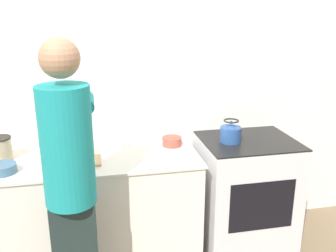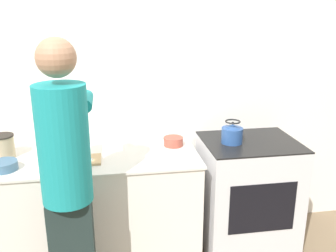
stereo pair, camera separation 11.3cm
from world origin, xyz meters
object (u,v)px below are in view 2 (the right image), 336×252
oven (247,194)px  canister_jar (3,146)px  knife (75,160)px  bowl_prep (173,141)px  person (67,176)px  cutting_board (74,161)px  kettle (232,134)px

oven → canister_jar: (-1.91, 0.10, 0.50)m
knife → bowl_prep: (0.77, 0.24, 0.01)m
person → knife: person is taller
cutting_board → canister_jar: (-0.52, 0.17, 0.08)m
cutting_board → bowl_prep: (0.78, 0.22, 0.03)m
oven → person: 1.59m
person → cutting_board: person is taller
cutting_board → canister_jar: size_ratio=2.22×
person → cutting_board: bearing=90.6°
person → canister_jar: size_ratio=10.18×
person → oven: bearing=22.5°
oven → kettle: kettle is taller
kettle → canister_jar: bearing=176.3°
oven → cutting_board: oven is taller
kettle → oven: bearing=3.1°
oven → cutting_board: bearing=-177.1°
oven → cutting_board: 1.45m
cutting_board → kettle: bearing=2.8°
kettle → bowl_prep: kettle is taller
cutting_board → knife: bearing=-54.6°
person → kettle: (1.22, 0.56, 0.01)m
oven → knife: size_ratio=4.08×
person → cutting_board: size_ratio=4.58×
person → bowl_prep: (0.78, 0.72, -0.09)m
kettle → bowl_prep: size_ratio=1.15×
person → canister_jar: (-0.52, 0.68, -0.03)m
bowl_prep → person: bearing=-137.1°
knife → bowl_prep: bowl_prep is taller
knife → kettle: (1.21, 0.08, 0.11)m
person → cutting_board: (-0.01, 0.50, -0.11)m
oven → person: person is taller
bowl_prep → canister_jar: canister_jar is taller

